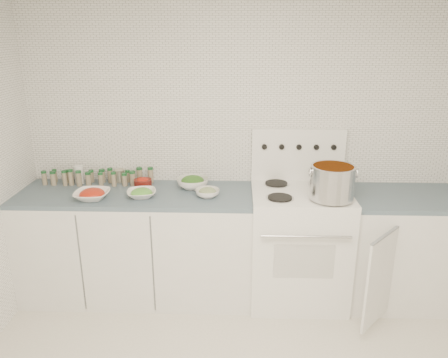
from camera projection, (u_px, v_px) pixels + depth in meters
room_walls at (241, 153)px, 2.08m from camera, size 3.54×3.04×2.52m
counter_left at (139, 244)px, 3.59m from camera, size 1.85×0.62×0.90m
stove at (298, 241)px, 3.53m from camera, size 0.76×0.70×1.36m
counter_right at (400, 248)px, 3.52m from camera, size 0.89×0.92×0.90m
stock_pot at (332, 181)px, 3.16m from camera, size 0.34×0.32×0.25m
bowl_tomato at (92, 194)px, 3.30m from camera, size 0.26×0.26×0.09m
bowl_snowpea at (142, 193)px, 3.34m from camera, size 0.26×0.26×0.07m
bowl_broccoli at (193, 182)px, 3.54m from camera, size 0.34×0.34×0.10m
bowl_zucchini at (207, 192)px, 3.35m from camera, size 0.19×0.19×0.07m
bowl_pepper at (143, 183)px, 3.54m from camera, size 0.14×0.14×0.09m
salt_canister at (79, 175)px, 3.64m from camera, size 0.09×0.09×0.15m
tin_can at (120, 176)px, 3.68m from camera, size 0.10×0.10×0.11m
spice_cluster at (98, 177)px, 3.62m from camera, size 0.91×0.16×0.14m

